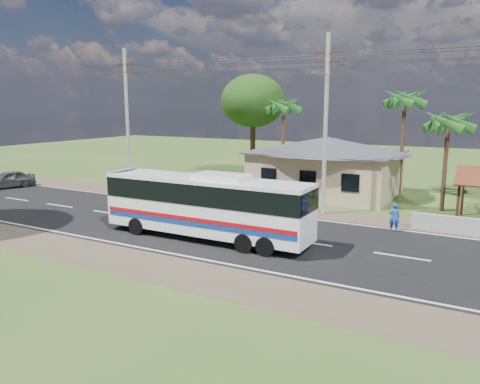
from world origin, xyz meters
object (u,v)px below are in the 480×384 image
object	(u,v)px
person	(394,217)
small_car	(8,179)
coach_bus	(206,201)
motorcycle	(296,200)

from	to	relation	value
person	small_car	xyz separation A→B (m)	(-30.69, -1.50, -0.09)
coach_bus	motorcycle	xyz separation A→B (m)	(1.17, 9.22, -1.47)
person	coach_bus	bearing A→B (deg)	22.79
coach_bus	motorcycle	distance (m)	9.41
coach_bus	person	world-z (taller)	coach_bus
coach_bus	motorcycle	world-z (taller)	coach_bus
motorcycle	person	distance (m)	7.59
coach_bus	person	size ratio (longest dim) A/B	7.00
person	small_car	size ratio (longest dim) A/B	0.38
motorcycle	person	bearing A→B (deg)	-105.79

